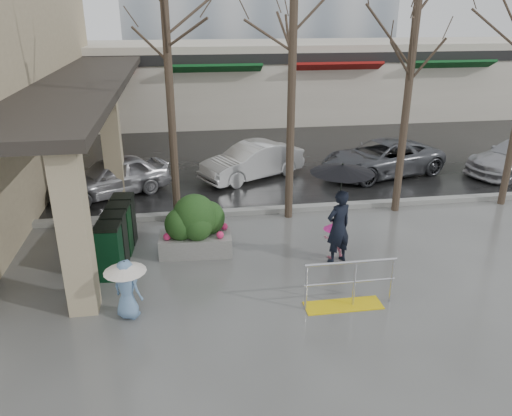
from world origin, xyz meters
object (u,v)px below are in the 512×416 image
object	(u,v)px
tree_west	(166,34)
planter	(195,225)
car_a	(112,177)
car_b	(252,161)
handrail	(347,290)
child_pink	(334,235)
car_c	(382,158)
tree_midwest	(293,27)
child_blue	(126,283)
tree_mideast	(414,41)
news_boxes	(118,234)
woman	(340,203)

from	to	relation	value
tree_west	planter	xyz separation A→B (m)	(0.43, -1.91, -4.35)
tree_west	car_a	distance (m)	5.59
tree_west	car_b	size ratio (longest dim) A/B	1.78
handrail	child_pink	bearing A→B (deg)	80.19
car_c	tree_midwest	bearing A→B (deg)	-66.87
tree_midwest	child_blue	distance (m)	7.61
tree_mideast	car_b	xyz separation A→B (m)	(-3.82, 3.70, -4.23)
news_boxes	handrail	bearing A→B (deg)	-25.64
tree_mideast	car_c	distance (m)	5.48
tree_mideast	child_pink	xyz separation A→B (m)	(-2.77, -2.68, -4.28)
child_pink	tree_mideast	bearing A→B (deg)	-135.53
handrail	planter	distance (m)	4.13
planter	news_boxes	size ratio (longest dim) A/B	0.76
tree_midwest	tree_mideast	xyz separation A→B (m)	(3.30, -0.00, -0.37)
tree_west	child_blue	bearing A→B (deg)	-102.52
tree_mideast	child_blue	xyz separation A→B (m)	(-7.50, -4.50, -4.10)
handrail	child_blue	xyz separation A→B (m)	(-4.36, 0.30, 0.38)
tree_west	planter	bearing A→B (deg)	-77.18
car_a	news_boxes	bearing A→B (deg)	-19.25
planter	car_b	bearing A→B (deg)	68.23
planter	news_boxes	bearing A→B (deg)	-178.53
tree_west	tree_mideast	world-z (taller)	tree_west
handrail	child_blue	bearing A→B (deg)	176.10
child_pink	news_boxes	xyz separation A→B (m)	(-5.14, 0.72, 0.07)
tree_west	woman	bearing A→B (deg)	-37.83
tree_mideast	child_pink	bearing A→B (deg)	-136.00
car_b	tree_midwest	bearing A→B (deg)	-19.88
news_boxes	car_c	size ratio (longest dim) A/B	0.52
car_a	car_b	size ratio (longest dim) A/B	0.97
child_blue	planter	size ratio (longest dim) A/B	0.68
child_pink	news_boxes	bearing A→B (deg)	-7.51
tree_midwest	tree_mideast	distance (m)	3.32
news_boxes	car_b	world-z (taller)	news_boxes
child_blue	car_b	xyz separation A→B (m)	(3.68, 8.21, -0.13)
car_a	child_blue	bearing A→B (deg)	-18.75
planter	car_a	bearing A→B (deg)	118.51
tree_midwest	car_c	bearing A→B (deg)	38.74
handrail	car_a	world-z (taller)	car_a
handrail	woman	world-z (taller)	woman
child_blue	car_a	size ratio (longest dim) A/B	0.33
child_blue	car_c	world-z (taller)	car_c
tree_mideast	news_boxes	bearing A→B (deg)	-166.11
handrail	car_a	xyz separation A→B (m)	(-5.41, 7.47, 0.25)
car_b	woman	bearing A→B (deg)	-18.76
handrail	car_a	size ratio (longest dim) A/B	0.51
woman	planter	size ratio (longest dim) A/B	1.36
woman	car_a	xyz separation A→B (m)	(-5.80, 5.58, -0.88)
tree_mideast	child_blue	size ratio (longest dim) A/B	5.28
handrail	car_b	bearing A→B (deg)	94.60
child_pink	car_b	distance (m)	6.47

